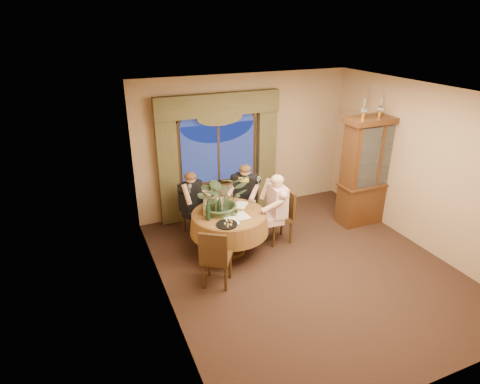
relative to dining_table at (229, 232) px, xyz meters
name	(u,v)px	position (x,y,z in m)	size (l,w,h in m)	color
floor	(305,267)	(0.96, -0.95, -0.38)	(5.00, 5.00, 0.00)	black
wall_back	(245,144)	(0.96, 1.55, 1.02)	(4.50, 4.50, 0.00)	#9E7C5A
wall_right	(425,169)	(3.21, -0.95, 1.02)	(5.00, 5.00, 0.00)	#9E7C5A
ceiling	(319,95)	(0.96, -0.95, 2.42)	(5.00, 5.00, 0.00)	white
window	(218,154)	(0.36, 1.48, 0.92)	(1.62, 0.10, 1.32)	navy
arched_transom	(217,114)	(0.36, 1.48, 1.71)	(1.60, 0.06, 0.44)	navy
drapery_left	(168,167)	(-0.67, 1.43, 0.80)	(0.38, 0.14, 2.32)	#453E1F
drapery_right	(266,154)	(1.39, 1.43, 0.80)	(0.38, 0.14, 2.32)	#453E1F
swag_valance	(219,104)	(0.36, 1.40, 1.90)	(2.45, 0.16, 0.42)	#453E1F
dining_table	(229,232)	(0.00, 0.00, 0.00)	(1.34, 1.34, 0.75)	brown
china_cabinet	(371,171)	(2.97, 0.04, 0.68)	(1.31, 0.52, 2.11)	#3A2011
oil_lamp_left	(364,109)	(2.60, 0.04, 1.91)	(0.11, 0.11, 0.34)	#A5722D
oil_lamp_center	(380,107)	(2.97, 0.04, 1.91)	(0.11, 0.11, 0.34)	#A5722D
oil_lamp_right	(396,105)	(3.33, 0.04, 1.91)	(0.11, 0.11, 0.34)	#A5722D
chair_right	(278,217)	(0.95, 0.00, 0.10)	(0.42, 0.42, 0.96)	black
chair_back_right	(242,207)	(0.51, 0.66, 0.10)	(0.42, 0.42, 0.96)	black
chair_back	(196,209)	(-0.31, 0.89, 0.10)	(0.42, 0.42, 0.96)	black
chair_front_left	(217,256)	(-0.51, -0.77, 0.10)	(0.42, 0.42, 0.96)	black
person_pink	(277,210)	(0.88, -0.06, 0.29)	(0.47, 0.44, 1.33)	#D2A8A5
person_back	(191,204)	(-0.43, 0.80, 0.26)	(0.46, 0.42, 1.27)	black
person_scarf	(245,197)	(0.59, 0.66, 0.28)	(0.47, 0.43, 1.32)	black
stoneware_vase	(221,205)	(-0.10, 0.11, 0.50)	(0.13, 0.13, 0.25)	#9B7B64
centerpiece_plant	(221,178)	(-0.09, 0.13, 0.96)	(0.90, 1.00, 0.78)	#3B5334
olive_bowl	(233,213)	(0.04, -0.08, 0.40)	(0.16, 0.16, 0.05)	#455529
cheese_platter	(227,224)	(-0.19, -0.39, 0.39)	(0.34, 0.34, 0.02)	black
wine_bottle_0	(217,205)	(-0.19, 0.05, 0.54)	(0.07, 0.07, 0.33)	tan
wine_bottle_1	(219,207)	(-0.18, -0.03, 0.54)	(0.07, 0.07, 0.33)	black
wine_bottle_2	(205,206)	(-0.39, 0.07, 0.54)	(0.07, 0.07, 0.33)	tan
wine_bottle_3	(208,211)	(-0.40, -0.11, 0.54)	(0.07, 0.07, 0.33)	black
tasting_paper_0	(242,216)	(0.15, -0.18, 0.38)	(0.21, 0.30, 0.00)	white
tasting_paper_1	(241,205)	(0.30, 0.20, 0.38)	(0.21, 0.30, 0.00)	white
tasting_paper_2	(232,220)	(-0.06, -0.27, 0.38)	(0.21, 0.30, 0.00)	white
wine_glass_person_pink	(254,204)	(0.44, -0.03, 0.46)	(0.07, 0.07, 0.18)	silver
wine_glass_person_back	(210,201)	(-0.21, 0.39, 0.46)	(0.07, 0.07, 0.18)	silver
wine_glass_person_scarf	(238,198)	(0.30, 0.33, 0.46)	(0.07, 0.07, 0.18)	silver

